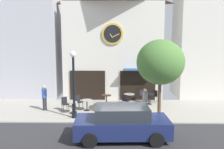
# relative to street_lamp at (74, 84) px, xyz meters

# --- Properties ---
(ground_plane) EXTENTS (27.52, 11.80, 0.13)m
(ground_plane) POSITION_rel_street_lamp_xyz_m (2.86, -1.43, -2.03)
(ground_plane) COLOR #9E998E
(clock_building) EXTENTS (7.84, 4.12, 9.32)m
(clock_building) POSITION_rel_street_lamp_xyz_m (2.22, 5.83, 2.80)
(clock_building) COLOR silver
(clock_building) RESTS_ON ground_plane
(neighbor_building_left) EXTENTS (6.94, 3.83, 13.96)m
(neighbor_building_left) POSITION_rel_street_lamp_xyz_m (-5.77, 6.38, 4.97)
(neighbor_building_left) COLOR #B2B2BC
(neighbor_building_left) RESTS_ON ground_plane
(street_lamp) EXTENTS (0.36, 0.36, 3.96)m
(street_lamp) POSITION_rel_street_lamp_xyz_m (0.00, 0.00, 0.00)
(street_lamp) COLOR black
(street_lamp) RESTS_ON ground_plane
(street_tree) EXTENTS (2.73, 2.46, 4.64)m
(street_tree) POSITION_rel_street_lamp_xyz_m (5.01, -0.09, 1.32)
(street_tree) COLOR brown
(street_tree) RESTS_ON ground_plane
(cafe_table_center) EXTENTS (0.64, 0.64, 0.74)m
(cafe_table_center) POSITION_rel_street_lamp_xyz_m (-0.27, 0.84, -1.52)
(cafe_table_center) COLOR black
(cafe_table_center) RESTS_ON ground_plane
(cafe_table_near_curb) EXTENTS (0.73, 0.73, 0.72)m
(cafe_table_near_curb) POSITION_rel_street_lamp_xyz_m (0.57, 1.46, -1.50)
(cafe_table_near_curb) COLOR black
(cafe_table_near_curb) RESTS_ON ground_plane
(cafe_table_center_right) EXTENTS (0.68, 0.68, 0.77)m
(cafe_table_center_right) POSITION_rel_street_lamp_xyz_m (1.81, 2.68, -1.48)
(cafe_table_center_right) COLOR black
(cafe_table_center_right) RESTS_ON ground_plane
(cafe_table_near_door) EXTENTS (0.76, 0.76, 0.76)m
(cafe_table_near_door) POSITION_rel_street_lamp_xyz_m (3.45, 3.08, -1.45)
(cafe_table_near_door) COLOR black
(cafe_table_near_door) RESTS_ON ground_plane
(cafe_table_center_left) EXTENTS (0.79, 0.79, 0.77)m
(cafe_table_center_left) POSITION_rel_street_lamp_xyz_m (4.90, 3.12, -1.44)
(cafe_table_center_left) COLOR black
(cafe_table_center_left) RESTS_ON ground_plane
(cafe_chair_left_end) EXTENTS (0.57, 0.57, 0.90)m
(cafe_chair_left_end) POSITION_rel_street_lamp_xyz_m (5.40, 3.76, -1.48)
(cafe_chair_left_end) COLOR black
(cafe_chair_left_end) RESTS_ON ground_plane
(cafe_chair_facing_street) EXTENTS (0.57, 0.57, 0.90)m
(cafe_chair_facing_street) POSITION_rel_street_lamp_xyz_m (4.46, 3.79, -1.48)
(cafe_chair_facing_street) COLOR black
(cafe_chair_facing_street) RESTS_ON ground_plane
(cafe_chair_curbside) EXTENTS (0.57, 0.57, 0.90)m
(cafe_chair_curbside) POSITION_rel_street_lamp_xyz_m (-0.08, 2.00, -1.48)
(cafe_chair_curbside) COLOR black
(cafe_chair_curbside) RESTS_ON ground_plane
(cafe_chair_near_tree) EXTENTS (0.55, 0.55, 0.90)m
(cafe_chair_near_tree) POSITION_rel_street_lamp_xyz_m (3.13, 2.33, -1.48)
(cafe_chair_near_tree) COLOR black
(cafe_chair_near_tree) RESTS_ON ground_plane
(cafe_chair_corner) EXTENTS (0.55, 0.55, 0.90)m
(cafe_chair_corner) POSITION_rel_street_lamp_xyz_m (-0.89, 1.43, -1.48)
(cafe_chair_corner) COLOR black
(cafe_chair_corner) RESTS_ON ground_plane
(pedestrian_grey) EXTENTS (0.39, 0.39, 1.67)m
(pedestrian_grey) POSITION_rel_street_lamp_xyz_m (4.26, 0.56, -1.15)
(pedestrian_grey) COLOR #2D2D38
(pedestrian_grey) RESTS_ON ground_plane
(pedestrian_blue) EXTENTS (0.39, 0.39, 1.67)m
(pedestrian_blue) POSITION_rel_street_lamp_xyz_m (-2.25, 1.52, -1.15)
(pedestrian_blue) COLOR #2D2D38
(pedestrian_blue) RESTS_ON ground_plane
(parked_car_navy) EXTENTS (4.36, 2.15, 1.55)m
(parked_car_navy) POSITION_rel_street_lamp_xyz_m (2.76, -2.97, -1.25)
(parked_car_navy) COLOR navy
(parked_car_navy) RESTS_ON ground_plane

